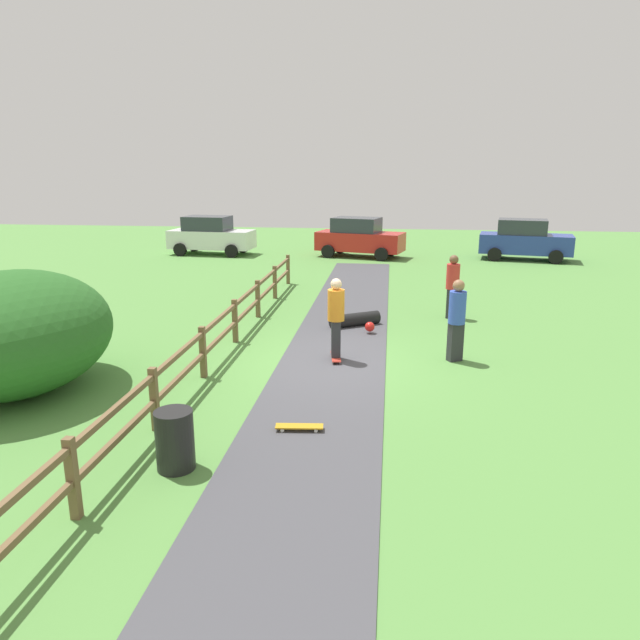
% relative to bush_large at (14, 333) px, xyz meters
% --- Properties ---
extents(ground_plane, '(60.00, 60.00, 0.00)m').
position_rel_bush_large_xyz_m(ground_plane, '(5.94, 2.48, -1.19)').
color(ground_plane, '#568E42').
extents(asphalt_path, '(2.40, 28.00, 0.02)m').
position_rel_bush_large_xyz_m(asphalt_path, '(5.94, 2.48, -1.18)').
color(asphalt_path, '#47474C').
rests_on(asphalt_path, ground_plane).
extents(wooden_fence, '(0.12, 18.12, 1.10)m').
position_rel_bush_large_xyz_m(wooden_fence, '(3.34, 2.48, -0.53)').
color(wooden_fence, brown).
rests_on(wooden_fence, ground_plane).
extents(bush_large, '(3.48, 4.17, 2.39)m').
position_rel_bush_large_xyz_m(bush_large, '(0.00, 0.00, 0.00)').
color(bush_large, '#286023').
rests_on(bush_large, ground_plane).
extents(trash_bin, '(0.56, 0.56, 0.90)m').
position_rel_bush_large_xyz_m(trash_bin, '(4.14, -2.59, -0.74)').
color(trash_bin, black).
rests_on(trash_bin, ground_plane).
extents(skater_riding, '(0.43, 0.82, 1.89)m').
position_rel_bush_large_xyz_m(skater_riding, '(6.00, 2.61, -0.12)').
color(skater_riding, '#B23326').
rests_on(skater_riding, asphalt_path).
extents(skater_fallen, '(1.43, 1.38, 0.36)m').
position_rel_bush_large_xyz_m(skater_fallen, '(6.28, 5.55, -0.99)').
color(skater_fallen, black).
rests_on(skater_fallen, asphalt_path).
extents(skateboard_loose, '(0.82, 0.27, 0.08)m').
position_rel_bush_large_xyz_m(skateboard_loose, '(5.74, -1.16, -1.11)').
color(skateboard_loose, '#BF8C19').
rests_on(skateboard_loose, asphalt_path).
extents(bystander_blue, '(0.51, 0.51, 1.88)m').
position_rel_bush_large_xyz_m(bystander_blue, '(8.70, 2.93, -0.15)').
color(bystander_blue, '#2D2D33').
rests_on(bystander_blue, ground_plane).
extents(bystander_red, '(0.51, 0.51, 1.86)m').
position_rel_bush_large_xyz_m(bystander_red, '(8.99, 6.91, -0.16)').
color(bystander_red, '#2D2D33').
rests_on(bystander_red, ground_plane).
extents(parked_car_red, '(4.49, 2.79, 1.92)m').
position_rel_bush_large_xyz_m(parked_car_red, '(5.63, 18.69, -0.24)').
color(parked_car_red, red).
rests_on(parked_car_red, ground_plane).
extents(parked_car_blue, '(4.45, 2.62, 1.92)m').
position_rel_bush_large_xyz_m(parked_car_blue, '(13.50, 18.68, -0.24)').
color(parked_car_blue, '#283D99').
rests_on(parked_car_blue, ground_plane).
extents(parked_car_white, '(4.32, 2.25, 1.92)m').
position_rel_bush_large_xyz_m(parked_car_white, '(-1.90, 18.68, -0.24)').
color(parked_car_white, silver).
rests_on(parked_car_white, ground_plane).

